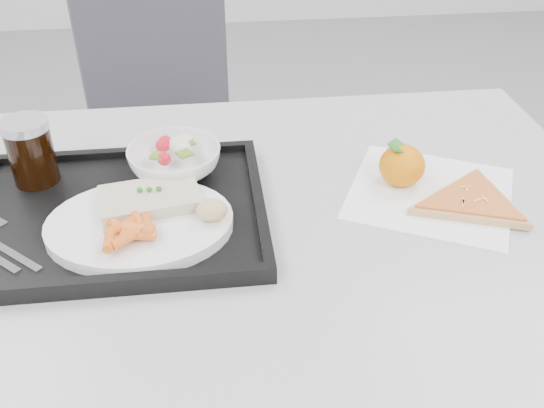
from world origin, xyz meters
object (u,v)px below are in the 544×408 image
object	(u,v)px
table	(242,247)
pizza_slice	(472,201)
cola_glass	(31,150)
tangerine	(402,165)
tray	(117,214)
dinner_plate	(140,224)
salad_bowl	(175,161)
chair	(160,116)

from	to	relation	value
table	pizza_slice	bearing A→B (deg)	-4.10
cola_glass	tangerine	xyz separation A→B (m)	(0.59, -0.06, -0.04)
tray	pizza_slice	world-z (taller)	tray
tangerine	table	bearing A→B (deg)	-168.85
table	pizza_slice	size ratio (longest dim) A/B	4.92
tray	tangerine	world-z (taller)	tangerine
table	pizza_slice	distance (m)	0.37
dinner_plate	cola_glass	distance (m)	0.24
salad_bowl	dinner_plate	bearing A→B (deg)	-108.09
chair	cola_glass	distance (m)	0.74
tray	chair	bearing A→B (deg)	88.92
cola_glass	pizza_slice	world-z (taller)	cola_glass
chair	cola_glass	bearing A→B (deg)	-102.54
cola_glass	table	bearing A→B (deg)	-18.72
tangerine	tray	bearing A→B (deg)	-174.31
dinner_plate	salad_bowl	size ratio (longest dim) A/B	1.78
dinner_plate	cola_glass	bearing A→B (deg)	138.65
table	pizza_slice	world-z (taller)	pizza_slice
dinner_plate	tangerine	world-z (taller)	tangerine
table	tray	world-z (taller)	tray
salad_bowl	cola_glass	xyz separation A→B (m)	(-0.22, 0.00, 0.03)
salad_bowl	pizza_slice	world-z (taller)	salad_bowl
table	salad_bowl	xyz separation A→B (m)	(-0.10, 0.11, 0.11)
cola_glass	tangerine	world-z (taller)	cola_glass
cola_glass	chair	bearing A→B (deg)	77.46
chair	pizza_slice	world-z (taller)	chair
cola_glass	pizza_slice	bearing A→B (deg)	-11.21
tangerine	pizza_slice	size ratio (longest dim) A/B	0.39
cola_glass	salad_bowl	bearing A→B (deg)	-0.91
table	salad_bowl	size ratio (longest dim) A/B	7.89
chair	pizza_slice	bearing A→B (deg)	-56.41
table	tangerine	xyz separation A→B (m)	(0.27, 0.05, 0.10)
table	cola_glass	size ratio (longest dim) A/B	11.11
dinner_plate	tangerine	distance (m)	0.43
table	chair	size ratio (longest dim) A/B	1.29
salad_bowl	pizza_slice	distance (m)	0.48
table	chair	xyz separation A→B (m)	(-0.17, 0.78, -0.15)
tray	tangerine	bearing A→B (deg)	5.69
cola_glass	pizza_slice	distance (m)	0.70
tangerine	cola_glass	bearing A→B (deg)	174.52
dinner_plate	pizza_slice	world-z (taller)	dinner_plate
salad_bowl	cola_glass	size ratio (longest dim) A/B	1.41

